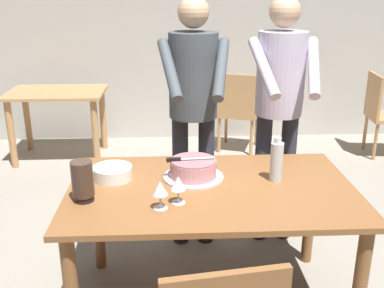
{
  "coord_description": "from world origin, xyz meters",
  "views": [
    {
      "loc": [
        -0.21,
        -2.18,
        1.76
      ],
      "look_at": [
        -0.09,
        0.28,
        0.9
      ],
      "focal_mm": 41.78,
      "sensor_mm": 36.0,
      "label": 1
    }
  ],
  "objects_px": {
    "water_bottle": "(277,161)",
    "hurricane_lamp": "(83,181)",
    "person_cutting_cake": "(193,98)",
    "background_chair_0": "(383,112)",
    "plate_stack": "(113,173)",
    "cake_on_platter": "(193,169)",
    "background_table": "(58,106)",
    "person_standing_beside": "(280,96)",
    "main_dining_table": "(211,205)",
    "wine_glass_far": "(160,189)",
    "wine_glass_near": "(178,184)",
    "cake_knife": "(180,159)",
    "background_chair_1": "(238,109)"
  },
  "relations": [
    {
      "from": "water_bottle",
      "to": "hurricane_lamp",
      "type": "distance_m",
      "value": 1.04
    },
    {
      "from": "person_cutting_cake",
      "to": "background_chair_0",
      "type": "relative_size",
      "value": 1.91
    },
    {
      "from": "hurricane_lamp",
      "to": "water_bottle",
      "type": "bearing_deg",
      "value": 11.12
    },
    {
      "from": "water_bottle",
      "to": "plate_stack",
      "type": "bearing_deg",
      "value": 175.42
    },
    {
      "from": "cake_on_platter",
      "to": "background_table",
      "type": "distance_m",
      "value": 2.72
    },
    {
      "from": "person_standing_beside",
      "to": "background_chair_0",
      "type": "distance_m",
      "value": 2.39
    },
    {
      "from": "person_standing_beside",
      "to": "background_chair_0",
      "type": "height_order",
      "value": "person_standing_beside"
    },
    {
      "from": "main_dining_table",
      "to": "wine_glass_far",
      "type": "height_order",
      "value": "wine_glass_far"
    },
    {
      "from": "cake_on_platter",
      "to": "person_standing_beside",
      "type": "relative_size",
      "value": 0.2
    },
    {
      "from": "wine_glass_far",
      "to": "person_standing_beside",
      "type": "bearing_deg",
      "value": 50.41
    },
    {
      "from": "background_chair_0",
      "to": "background_table",
      "type": "bearing_deg",
      "value": 178.68
    },
    {
      "from": "wine_glass_near",
      "to": "hurricane_lamp",
      "type": "bearing_deg",
      "value": 173.95
    },
    {
      "from": "cake_on_platter",
      "to": "plate_stack",
      "type": "distance_m",
      "value": 0.45
    },
    {
      "from": "person_standing_beside",
      "to": "person_cutting_cake",
      "type": "bearing_deg",
      "value": -177.05
    },
    {
      "from": "wine_glass_near",
      "to": "background_table",
      "type": "xyz_separation_m",
      "value": [
        -1.23,
        2.67,
        -0.28
      ]
    },
    {
      "from": "background_table",
      "to": "cake_on_platter",
      "type": "bearing_deg",
      "value": -60.8
    },
    {
      "from": "person_standing_beside",
      "to": "background_table",
      "type": "relative_size",
      "value": 1.72
    },
    {
      "from": "cake_on_platter",
      "to": "cake_knife",
      "type": "distance_m",
      "value": 0.1
    },
    {
      "from": "background_chair_1",
      "to": "person_standing_beside",
      "type": "bearing_deg",
      "value": -90.38
    },
    {
      "from": "main_dining_table",
      "to": "water_bottle",
      "type": "relative_size",
      "value": 6.15
    },
    {
      "from": "wine_glass_near",
      "to": "water_bottle",
      "type": "height_order",
      "value": "water_bottle"
    },
    {
      "from": "cake_knife",
      "to": "background_chair_1",
      "type": "height_order",
      "value": "background_chair_1"
    },
    {
      "from": "plate_stack",
      "to": "wine_glass_far",
      "type": "bearing_deg",
      "value": -54.11
    },
    {
      "from": "cake_knife",
      "to": "person_cutting_cake",
      "type": "height_order",
      "value": "person_cutting_cake"
    },
    {
      "from": "wine_glass_near",
      "to": "background_table",
      "type": "relative_size",
      "value": 0.14
    },
    {
      "from": "wine_glass_near",
      "to": "background_table",
      "type": "distance_m",
      "value": 2.95
    },
    {
      "from": "wine_glass_near",
      "to": "wine_glass_far",
      "type": "xyz_separation_m",
      "value": [
        -0.09,
        -0.06,
        0.0
      ]
    },
    {
      "from": "wine_glass_near",
      "to": "background_chair_0",
      "type": "xyz_separation_m",
      "value": [
        2.28,
        2.59,
        -0.36
      ]
    },
    {
      "from": "plate_stack",
      "to": "water_bottle",
      "type": "xyz_separation_m",
      "value": [
        0.9,
        -0.07,
        0.08
      ]
    },
    {
      "from": "background_chair_1",
      "to": "hurricane_lamp",
      "type": "bearing_deg",
      "value": -113.5
    },
    {
      "from": "main_dining_table",
      "to": "plate_stack",
      "type": "relative_size",
      "value": 6.99
    },
    {
      "from": "water_bottle",
      "to": "background_chair_0",
      "type": "relative_size",
      "value": 0.28
    },
    {
      "from": "hurricane_lamp",
      "to": "person_standing_beside",
      "type": "height_order",
      "value": "person_standing_beside"
    },
    {
      "from": "wine_glass_near",
      "to": "wine_glass_far",
      "type": "relative_size",
      "value": 1.0
    },
    {
      "from": "wine_glass_far",
      "to": "background_table",
      "type": "height_order",
      "value": "wine_glass_far"
    },
    {
      "from": "hurricane_lamp",
      "to": "background_chair_0",
      "type": "distance_m",
      "value": 3.76
    },
    {
      "from": "wine_glass_far",
      "to": "hurricane_lamp",
      "type": "relative_size",
      "value": 0.69
    },
    {
      "from": "person_cutting_cake",
      "to": "person_standing_beside",
      "type": "relative_size",
      "value": 1.0
    },
    {
      "from": "background_chair_1",
      "to": "water_bottle",
      "type": "bearing_deg",
      "value": -93.84
    },
    {
      "from": "cake_on_platter",
      "to": "hurricane_lamp",
      "type": "distance_m",
      "value": 0.62
    },
    {
      "from": "person_standing_beside",
      "to": "plate_stack",
      "type": "bearing_deg",
      "value": -151.52
    },
    {
      "from": "cake_on_platter",
      "to": "wine_glass_far",
      "type": "distance_m",
      "value": 0.41
    },
    {
      "from": "wine_glass_near",
      "to": "background_chair_0",
      "type": "height_order",
      "value": "background_chair_0"
    },
    {
      "from": "cake_on_platter",
      "to": "wine_glass_near",
      "type": "height_order",
      "value": "wine_glass_near"
    },
    {
      "from": "background_chair_1",
      "to": "background_chair_0",
      "type": "bearing_deg",
      "value": -6.87
    },
    {
      "from": "main_dining_table",
      "to": "cake_knife",
      "type": "distance_m",
      "value": 0.3
    },
    {
      "from": "hurricane_lamp",
      "to": "wine_glass_near",
      "type": "bearing_deg",
      "value": -6.05
    },
    {
      "from": "cake_knife",
      "to": "water_bottle",
      "type": "height_order",
      "value": "water_bottle"
    },
    {
      "from": "wine_glass_near",
      "to": "cake_knife",
      "type": "bearing_deg",
      "value": 86.41
    },
    {
      "from": "plate_stack",
      "to": "wine_glass_near",
      "type": "height_order",
      "value": "wine_glass_near"
    }
  ]
}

